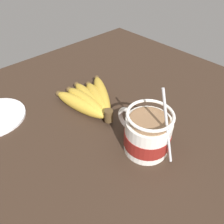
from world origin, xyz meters
The scene contains 3 objects.
table centered at (0.00, 0.00, 1.94)cm, with size 90.63×90.63×3.88cm.
coffee_mug centered at (-8.14, 0.31, 7.95)cm, with size 14.34×9.19×15.92cm.
banana_bunch centered at (10.56, -0.77, 5.61)cm, with size 18.31×15.46×4.18cm.
Camera 1 is at (-25.12, 25.31, 39.23)cm, focal length 35.00 mm.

